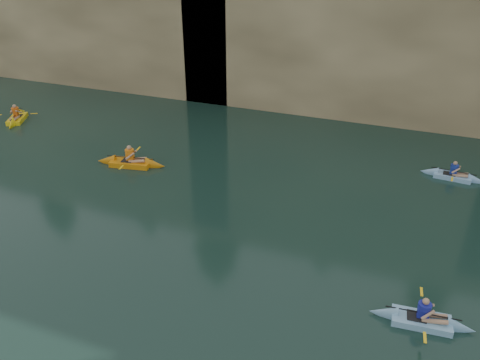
% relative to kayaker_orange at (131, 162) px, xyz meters
% --- Properties ---
extents(cliff, '(70.00, 16.00, 12.00)m').
position_rel_kayaker_orange_xyz_m(cliff, '(8.01, 18.58, 5.83)').
color(cliff, tan).
rests_on(cliff, ground).
extents(cliff_slab_west, '(26.00, 2.40, 10.56)m').
position_rel_kayaker_orange_xyz_m(cliff_slab_west, '(-11.99, 11.18, 5.11)').
color(cliff_slab_west, tan).
rests_on(cliff_slab_west, ground).
extents(cliff_slab_center, '(24.00, 2.40, 11.40)m').
position_rel_kayaker_orange_xyz_m(cliff_slab_center, '(10.01, 11.18, 5.53)').
color(cliff_slab_center, tan).
rests_on(cliff_slab_center, ground).
extents(sea_cave_west, '(4.50, 1.00, 4.00)m').
position_rel_kayaker_orange_xyz_m(sea_cave_west, '(-9.99, 10.53, 1.83)').
color(sea_cave_west, black).
rests_on(sea_cave_west, ground).
extents(sea_cave_center, '(3.50, 1.00, 3.20)m').
position_rel_kayaker_orange_xyz_m(sea_cave_center, '(4.01, 10.53, 1.43)').
color(sea_cave_center, black).
rests_on(sea_cave_center, ground).
extents(kayaker_orange, '(3.61, 2.59, 1.35)m').
position_rel_kayaker_orange_xyz_m(kayaker_orange, '(0.00, 0.00, 0.00)').
color(kayaker_orange, orange).
rests_on(kayaker_orange, ground).
extents(kayaker_ltblue_near, '(3.06, 2.35, 1.19)m').
position_rel_kayaker_orange_xyz_m(kayaker_ltblue_near, '(13.90, -5.99, -0.02)').
color(kayaker_ltblue_near, '#7FB3D5').
rests_on(kayaker_ltblue_near, ground).
extents(kayaker_yellow, '(2.28, 3.15, 1.29)m').
position_rel_kayaker_orange_xyz_m(kayaker_yellow, '(-9.95, 2.82, -0.01)').
color(kayaker_yellow, yellow).
rests_on(kayaker_yellow, ground).
extents(kayaker_ltblue_mid, '(2.95, 2.20, 1.10)m').
position_rel_kayaker_orange_xyz_m(kayaker_ltblue_mid, '(14.88, 4.29, -0.03)').
color(kayaker_ltblue_mid, '#81AFD9').
rests_on(kayaker_ltblue_mid, ground).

